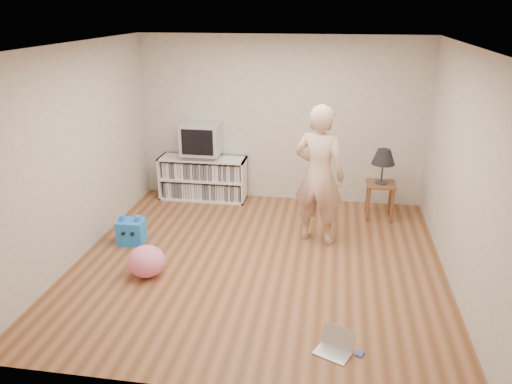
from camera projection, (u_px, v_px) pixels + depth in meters
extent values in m
plane|color=brown|center=(258.00, 262.00, 6.21)|extent=(4.50, 4.50, 0.00)
cube|color=#B8B0A2|center=(281.00, 120.00, 7.83)|extent=(4.50, 0.02, 2.60)
cube|color=#B8B0A2|center=(212.00, 252.00, 3.67)|extent=(4.50, 0.02, 2.60)
cube|color=#B8B0A2|center=(77.00, 154.00, 6.09)|extent=(0.02, 4.50, 2.60)
cube|color=#B8B0A2|center=(463.00, 172.00, 5.42)|extent=(0.02, 4.50, 2.60)
cube|color=white|center=(259.00, 45.00, 5.29)|extent=(4.50, 4.50, 0.01)
cube|color=white|center=(206.00, 174.00, 8.33)|extent=(1.40, 0.03, 0.70)
cube|color=white|center=(163.00, 176.00, 8.24)|extent=(0.03, 0.45, 0.70)
cube|color=white|center=(244.00, 180.00, 8.03)|extent=(0.03, 0.45, 0.70)
cube|color=white|center=(204.00, 197.00, 8.26)|extent=(1.40, 0.45, 0.03)
cube|color=white|center=(203.00, 178.00, 8.14)|extent=(1.34, 0.45, 0.03)
cube|color=white|center=(202.00, 158.00, 8.02)|extent=(1.40, 0.45, 0.03)
cube|color=silver|center=(203.00, 178.00, 8.14)|extent=(1.26, 0.36, 0.64)
cube|color=gray|center=(202.00, 155.00, 8.00)|extent=(0.45, 0.35, 0.07)
cube|color=#ABABB0|center=(202.00, 138.00, 7.90)|extent=(0.60, 0.52, 0.50)
cube|color=black|center=(197.00, 142.00, 7.66)|extent=(0.50, 0.01, 0.40)
cylinder|color=brown|center=(368.00, 205.00, 7.28)|extent=(0.04, 0.04, 0.52)
cylinder|color=brown|center=(392.00, 207.00, 7.23)|extent=(0.04, 0.04, 0.52)
cylinder|color=brown|center=(367.00, 197.00, 7.59)|extent=(0.04, 0.04, 0.52)
cylinder|color=brown|center=(390.00, 198.00, 7.54)|extent=(0.04, 0.04, 0.52)
cube|color=brown|center=(381.00, 184.00, 7.31)|extent=(0.42, 0.42, 0.03)
cylinder|color=#333333|center=(381.00, 182.00, 7.30)|extent=(0.18, 0.18, 0.02)
cylinder|color=#333333|center=(382.00, 171.00, 7.24)|extent=(0.02, 0.02, 0.32)
imported|color=#D4AC91|center=(319.00, 175.00, 6.46)|extent=(0.79, 0.64, 1.86)
cube|color=silver|center=(332.00, 353.00, 4.58)|extent=(0.38, 0.33, 0.01)
cube|color=silver|center=(338.00, 337.00, 4.63)|extent=(0.32, 0.19, 0.21)
cube|color=black|center=(338.00, 337.00, 4.63)|extent=(0.28, 0.16, 0.17)
cube|color=#4257B2|center=(360.00, 354.00, 4.57)|extent=(0.09, 0.11, 0.02)
cube|color=#1B7BF2|center=(131.00, 232.00, 6.66)|extent=(0.35, 0.28, 0.32)
cylinder|color=#1B7BF2|center=(122.00, 218.00, 6.61)|extent=(0.08, 0.08, 0.07)
cylinder|color=#1B7BF2|center=(138.00, 219.00, 6.58)|extent=(0.08, 0.08, 0.07)
sphere|color=black|center=(123.00, 233.00, 6.53)|extent=(0.05, 0.05, 0.05)
sphere|color=black|center=(132.00, 234.00, 6.52)|extent=(0.05, 0.05, 0.05)
ellipsoid|color=pink|center=(146.00, 261.00, 5.84)|extent=(0.51, 0.51, 0.37)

